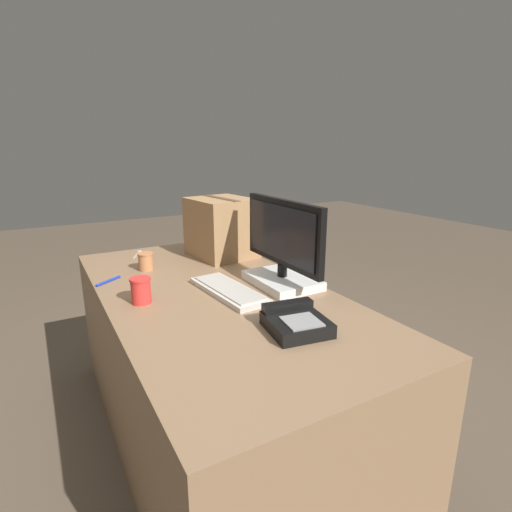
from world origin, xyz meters
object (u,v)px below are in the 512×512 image
Objects in this scene: pen_marker at (108,281)px; monitor at (282,251)px; paper_cup_left at (146,261)px; keyboard at (228,290)px; spoon at (138,253)px; desk_phone at (296,322)px; paper_cup_right at (141,290)px; cardboard_box at (222,228)px.

monitor is at bearing 112.76° from pen_marker.
monitor is 6.20× the size of paper_cup_left.
monitor is 0.30m from keyboard.
spoon is (-0.87, -0.44, -0.15)m from monitor.
paper_cup_right is at bearing -132.84° from desk_phone.
desk_phone reaches higher than pen_marker.
cardboard_box is at bearing -100.55° from spoon.
paper_cup_left is 0.45m from paper_cup_right.
paper_cup_left is 0.36m from spoon.
spoon is (-1.28, -0.23, -0.03)m from desk_phone.
paper_cup_left is at bearing -161.18° from keyboard.
pen_marker is at bearing -141.65° from desk_phone.
keyboard is 0.36m from paper_cup_right.
keyboard is 3.53× the size of pen_marker.
spoon is (-0.85, -0.18, -0.01)m from keyboard.
spoon is at bearing -125.80° from cardboard_box.
spoon is (-0.78, 0.17, -0.05)m from paper_cup_right.
paper_cup_right is (0.43, -0.13, 0.01)m from paper_cup_left.
keyboard is (-0.02, -0.26, -0.14)m from monitor.
desk_phone is 0.96m from pen_marker.
monitor is 0.48m from desk_phone.
desk_phone is 2.18× the size of paper_cup_right.
cardboard_box is (-0.48, 0.58, 0.11)m from paper_cup_right.
paper_cup_left is (-0.52, -0.48, -0.11)m from monitor.
monitor is 5.28× the size of paper_cup_right.
paper_cup_left is 0.85× the size of paper_cup_right.
keyboard is at bearing -142.86° from spoon.
paper_cup_left is 0.23m from pen_marker.
spoon is 0.53m from cardboard_box.
monitor reaches higher than paper_cup_right.
desk_phone is 0.60× the size of cardboard_box.
pen_marker is (-0.42, -0.68, -0.15)m from monitor.
keyboard reaches higher than pen_marker.
keyboard is at bearing 100.92° from pen_marker.
cardboard_box is at bearing -176.82° from monitor.
monitor reaches higher than keyboard.
cardboard_box is 3.03× the size of pen_marker.
paper_cup_right is 0.80m from spoon.
spoon is 1.30× the size of pen_marker.
cardboard_box is at bearing 157.87° from pen_marker.
desk_phone is at bearing -10.26° from cardboard_box.
cardboard_box is at bearing 129.89° from paper_cup_right.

